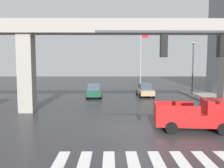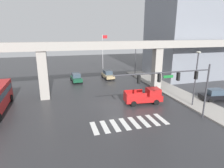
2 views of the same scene
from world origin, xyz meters
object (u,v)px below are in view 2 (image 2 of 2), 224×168
Objects in this scene: pickup_truck at (145,96)px; street_lamp_near_corner at (196,73)px; sedan_dark_green at (76,78)px; traffic_signal_mast at (179,80)px; street_lamp_far_north at (135,55)px; flagpole at (103,52)px; sedan_black at (215,95)px; sedan_tan at (108,75)px; street_lamp_mid_block at (154,61)px.

street_lamp_near_corner is at bearing -25.89° from pickup_truck.
traffic_signal_mast is at bearing -67.02° from sedan_dark_green.
pickup_truck is 0.73× the size of street_lamp_far_north.
pickup_truck reaches higher than sedan_dark_green.
street_lamp_near_corner is 0.80× the size of flagpole.
sedan_black is at bearing 23.66° from traffic_signal_mast.
street_lamp_far_north is at bearing 90.00° from street_lamp_near_corner.
sedan_dark_green is at bearing 137.70° from sedan_black.
sedan_tan and sedan_dark_green have the same top height.
traffic_signal_mast is 14.93m from street_lamp_mid_block.
sedan_dark_green is 0.49× the size of flagpole.
street_lamp_near_corner and street_lamp_far_north have the same top height.
street_lamp_mid_block is at bearing -60.19° from flagpole.
pickup_truck is at bearing -86.85° from flagpole.
pickup_truck is 20.35m from flagpole.
sedan_black is 5.90m from street_lamp_near_corner.
street_lamp_mid_block is at bearing -90.00° from street_lamp_far_north.
street_lamp_near_corner is at bearing -90.00° from street_lamp_mid_block.
pickup_truck is at bearing 154.11° from street_lamp_near_corner.
sedan_dark_green is at bearing 128.08° from street_lamp_near_corner.
sedan_tan is 0.60× the size of street_lamp_far_north.
sedan_tan is 6.29m from flagpole.
traffic_signal_mast is at bearing -84.75° from sedan_tan.
pickup_truck is at bearing -85.58° from sedan_tan.
sedan_dark_green is at bearing -142.26° from flagpole.
flagpole is at bearing 106.54° from street_lamp_near_corner.
pickup_truck is 10.30m from sedan_black.
street_lamp_far_north is at bearing 77.99° from traffic_signal_mast.
pickup_truck is 1.17× the size of sedan_black.
street_lamp_far_north reaches higher than sedan_dark_green.
sedan_dark_green is 0.61× the size of street_lamp_mid_block.
street_lamp_far_north is at bearing 9.30° from sedan_dark_green.
traffic_signal_mast is at bearing -146.14° from street_lamp_near_corner.
street_lamp_far_north is at bearing 11.39° from sedan_tan.
sedan_dark_green is at bearing -172.83° from sedan_tan.
street_lamp_near_corner is at bearing -69.44° from sedan_tan.
street_lamp_far_north is at bearing 103.61° from sedan_black.
sedan_dark_green is 9.73m from flagpole.
street_lamp_near_corner reaches higher than traffic_signal_mast.
pickup_truck is 16.59m from sedan_dark_green.
flagpole is (-11.22, 21.73, 4.45)m from sedan_black.
street_lamp_mid_block is at bearing 71.08° from traffic_signal_mast.
traffic_signal_mast reaches higher than sedan_tan.
flagpole reaches higher than street_lamp_near_corner.
traffic_signal_mast is (-9.36, -4.10, 3.83)m from sedan_black.
street_lamp_near_corner is at bearing -90.00° from street_lamp_far_north.
sedan_tan is at bearing -91.25° from flagpole.
street_lamp_far_north reaches higher than pickup_truck.
street_lamp_mid_block is at bearing 114.25° from sedan_black.
pickup_truck is 0.73× the size of street_lamp_near_corner.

